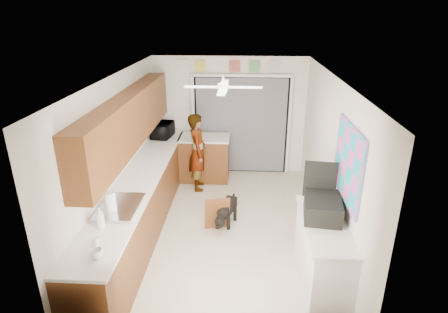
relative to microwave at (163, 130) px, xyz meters
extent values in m
plane|color=beige|center=(1.34, -1.95, -1.09)|extent=(5.00, 5.00, 0.00)
plane|color=white|center=(1.34, -1.95, 1.41)|extent=(5.00, 5.00, 0.00)
plane|color=white|center=(1.34, 0.55, 0.16)|extent=(3.20, 0.00, 3.20)
plane|color=white|center=(1.34, -4.45, 0.16)|extent=(3.20, 0.00, 3.20)
plane|color=white|center=(-0.26, -1.95, 0.16)|extent=(0.00, 5.00, 5.00)
plane|color=white|center=(2.94, -1.95, 0.16)|extent=(0.00, 5.00, 5.00)
cube|color=brown|center=(0.04, -1.95, -0.64)|extent=(0.60, 4.80, 0.90)
cube|color=white|center=(0.05, -1.95, -0.17)|extent=(0.62, 4.80, 0.04)
cube|color=brown|center=(-0.10, -1.75, 0.71)|extent=(0.32, 4.00, 0.80)
cube|color=silver|center=(0.05, -2.95, -0.13)|extent=(0.50, 0.76, 0.06)
cylinder|color=silver|center=(-0.14, -2.95, -0.04)|extent=(0.03, 0.03, 0.22)
cube|color=brown|center=(0.84, 0.05, -0.64)|extent=(1.00, 0.60, 0.90)
cube|color=white|center=(0.84, 0.05, -0.17)|extent=(1.04, 0.64, 0.04)
cube|color=black|center=(1.59, 0.52, -0.04)|extent=(2.00, 0.06, 2.10)
cube|color=slate|center=(1.59, 0.48, -0.04)|extent=(1.90, 0.03, 2.05)
cube|color=white|center=(0.57, 0.49, -0.04)|extent=(0.06, 0.04, 2.10)
cube|color=white|center=(2.61, 0.49, -0.04)|extent=(0.06, 0.04, 2.10)
cube|color=white|center=(1.59, 0.49, 1.03)|extent=(2.10, 0.04, 0.06)
cube|color=#CFD948|center=(0.74, 0.52, 1.21)|extent=(0.22, 0.02, 0.22)
cube|color=#BD5347|center=(1.44, 0.52, 1.21)|extent=(0.22, 0.02, 0.22)
cube|color=#5EA65F|center=(1.84, 0.52, 1.21)|extent=(0.22, 0.02, 0.22)
cube|color=silver|center=(2.24, 0.52, 1.21)|extent=(0.22, 0.02, 0.22)
cube|color=silver|center=(0.39, 0.52, 1.21)|extent=(0.22, 0.02, 0.26)
cube|color=white|center=(2.69, -3.15, -0.64)|extent=(0.50, 1.40, 0.90)
cube|color=white|center=(2.68, -3.15, -0.17)|extent=(0.54, 1.44, 0.04)
cube|color=#DD51B4|center=(2.92, -2.95, 0.56)|extent=(0.03, 1.15, 0.95)
cube|color=white|center=(1.34, -1.75, 1.23)|extent=(1.14, 1.14, 0.24)
imported|color=black|center=(0.00, 0.00, 0.00)|extent=(0.42, 0.57, 0.29)
imported|color=silver|center=(-0.03, -3.41, -0.01)|extent=(0.13, 0.13, 0.27)
imported|color=white|center=(0.14, -4.00, -0.09)|extent=(0.15, 0.15, 0.11)
cylinder|color=silver|center=(0.05, -3.80, -0.09)|extent=(0.09, 0.09, 0.11)
cylinder|color=white|center=(-0.02, -3.06, 0.00)|extent=(0.15, 0.15, 0.29)
cube|color=black|center=(2.66, -3.00, -0.02)|extent=(0.52, 0.65, 0.26)
cube|color=yellow|center=(2.66, -3.00, -0.13)|extent=(0.51, 0.63, 0.02)
cube|color=black|center=(2.66, -2.71, 0.23)|extent=(0.42, 0.08, 0.50)
cube|color=brown|center=(1.25, -1.92, -0.79)|extent=(0.43, 0.25, 0.60)
imported|color=white|center=(0.76, -0.40, -0.31)|extent=(0.44, 0.61, 1.55)
cube|color=black|center=(1.41, -1.73, -0.85)|extent=(0.45, 0.66, 0.48)
camera|label=1|loc=(1.66, -7.18, 2.30)|focal=30.00mm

